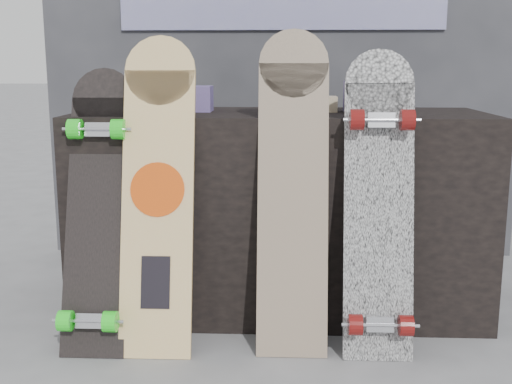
{
  "coord_description": "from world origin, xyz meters",
  "views": [
    {
      "loc": [
        0.02,
        -2.03,
        0.99
      ],
      "look_at": [
        -0.08,
        0.2,
        0.54
      ],
      "focal_mm": 45.0,
      "sensor_mm": 36.0,
      "label": 1
    }
  ],
  "objects_px": {
    "vendor_table": "(280,211)",
    "longboard_geisha": "(158,185)",
    "longboard_cascadia": "(379,200)",
    "longboard_celtic": "(293,181)",
    "skateboard_dark": "(98,204)"
  },
  "relations": [
    {
      "from": "longboard_cascadia",
      "to": "longboard_celtic",
      "type": "bearing_deg",
      "value": 169.76
    },
    {
      "from": "vendor_table",
      "to": "skateboard_dark",
      "type": "distance_m",
      "value": 0.74
    },
    {
      "from": "longboard_celtic",
      "to": "longboard_cascadia",
      "type": "relative_size",
      "value": 1.07
    },
    {
      "from": "longboard_cascadia",
      "to": "skateboard_dark",
      "type": "distance_m",
      "value": 0.97
    },
    {
      "from": "longboard_geisha",
      "to": "vendor_table",
      "type": "bearing_deg",
      "value": 40.74
    },
    {
      "from": "longboard_geisha",
      "to": "skateboard_dark",
      "type": "bearing_deg",
      "value": 179.73
    },
    {
      "from": "longboard_geisha",
      "to": "longboard_cascadia",
      "type": "bearing_deg",
      "value": -2.4
    },
    {
      "from": "longboard_geisha",
      "to": "skateboard_dark",
      "type": "height_order",
      "value": "longboard_geisha"
    },
    {
      "from": "longboard_geisha",
      "to": "longboard_celtic",
      "type": "height_order",
      "value": "longboard_celtic"
    },
    {
      "from": "vendor_table",
      "to": "longboard_cascadia",
      "type": "xyz_separation_m",
      "value": [
        0.34,
        -0.39,
        0.14
      ]
    },
    {
      "from": "longboard_geisha",
      "to": "skateboard_dark",
      "type": "xyz_separation_m",
      "value": [
        -0.22,
        0.0,
        -0.07
      ]
    },
    {
      "from": "vendor_table",
      "to": "longboard_geisha",
      "type": "height_order",
      "value": "longboard_geisha"
    },
    {
      "from": "vendor_table",
      "to": "longboard_cascadia",
      "type": "relative_size",
      "value": 1.54
    },
    {
      "from": "longboard_geisha",
      "to": "skateboard_dark",
      "type": "relative_size",
      "value": 1.11
    },
    {
      "from": "longboard_celtic",
      "to": "longboard_cascadia",
      "type": "height_order",
      "value": "longboard_celtic"
    }
  ]
}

